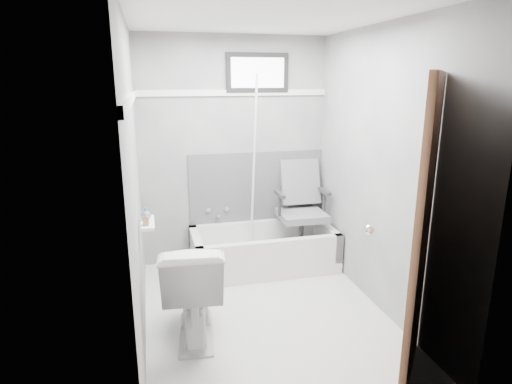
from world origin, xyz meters
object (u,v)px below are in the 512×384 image
object	(u,v)px
soap_bottle_b	(146,213)
door	(492,252)
soap_bottle_a	(146,218)
bathtub	(264,249)
toilet	(193,288)
office_chair	(302,208)

from	to	relation	value
soap_bottle_b	door	bearing A→B (deg)	-35.35
soap_bottle_a	bathtub	bearing A→B (deg)	40.18
toilet	soap_bottle_a	bearing A→B (deg)	-6.80
door	soap_bottle_b	distance (m)	2.35
toilet	soap_bottle_b	distance (m)	0.68
bathtub	soap_bottle_a	bearing A→B (deg)	-139.82
bathtub	toilet	world-z (taller)	toilet
door	soap_bottle_b	bearing A→B (deg)	144.65
soap_bottle_a	soap_bottle_b	xyz separation A→B (m)	(0.00, 0.14, -0.01)
soap_bottle_a	soap_bottle_b	distance (m)	0.14
soap_bottle_a	door	bearing A→B (deg)	-32.47
bathtub	soap_bottle_b	distance (m)	1.63
toilet	door	xyz separation A→B (m)	(1.60, -1.15, 0.60)
bathtub	door	bearing A→B (deg)	-71.25
bathtub	toilet	distance (m)	1.37
office_chair	bathtub	bearing A→B (deg)	-172.40
door	soap_bottle_a	world-z (taller)	door
soap_bottle_a	soap_bottle_b	bearing A→B (deg)	90.00
toilet	office_chair	bearing A→B (deg)	-133.11
door	soap_bottle_b	size ratio (longest dim) A/B	20.27
office_chair	toilet	xyz separation A→B (m)	(-1.29, -1.11, -0.21)
bathtub	toilet	xyz separation A→B (m)	(-0.85, -1.06, 0.19)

